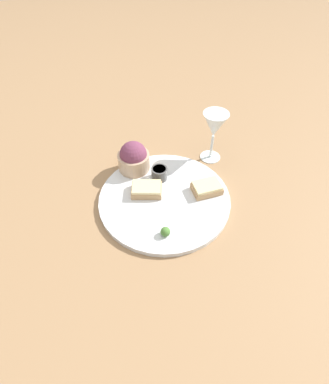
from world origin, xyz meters
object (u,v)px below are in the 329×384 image
object	(u,v)px
cheese_toast_far	(207,187)
salad_bowl	(134,158)
cheese_toast_near	(147,189)
wine_glass	(214,127)
sauce_ramekin	(160,173)

from	to	relation	value
cheese_toast_far	salad_bowl	bearing A→B (deg)	144.84
cheese_toast_near	wine_glass	distance (m)	0.26
sauce_ramekin	cheese_toast_near	world-z (taller)	sauce_ramekin
salad_bowl	cheese_toast_far	bearing A→B (deg)	-35.16
sauce_ramekin	wine_glass	size ratio (longest dim) A/B	0.29
salad_bowl	cheese_toast_near	bearing A→B (deg)	-78.89
cheese_toast_far	wine_glass	bearing A→B (deg)	68.67
cheese_toast_far	wine_glass	xyz separation A→B (m)	(0.06, 0.15, 0.08)
wine_glass	cheese_toast_near	bearing A→B (deg)	-150.11
sauce_ramekin	wine_glass	bearing A→B (deg)	23.76
salad_bowl	cheese_toast_near	xyz separation A→B (m)	(0.02, -0.10, -0.03)
salad_bowl	cheese_toast_far	size ratio (longest dim) A/B	1.11
salad_bowl	cheese_toast_far	distance (m)	0.22
wine_glass	salad_bowl	bearing A→B (deg)	-175.07
sauce_ramekin	wine_glass	distance (m)	0.20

